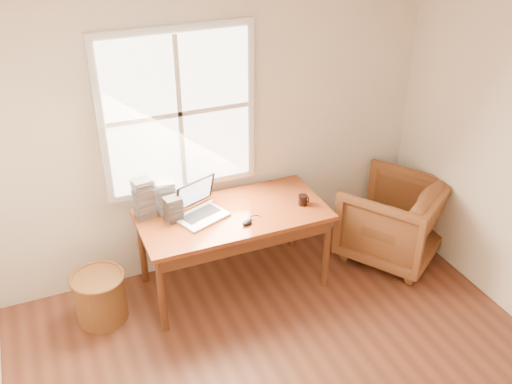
% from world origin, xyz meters
% --- Properties ---
extents(room_shell, '(4.04, 4.54, 2.64)m').
position_xyz_m(room_shell, '(-0.02, 0.16, 1.32)').
color(room_shell, brown).
rests_on(room_shell, ground).
extents(desk, '(1.60, 0.80, 0.04)m').
position_xyz_m(desk, '(0.00, 1.80, 0.73)').
color(desk, brown).
rests_on(desk, room_shell).
extents(armchair, '(1.18, 1.18, 0.79)m').
position_xyz_m(armchair, '(1.54, 1.64, 0.39)').
color(armchair, brown).
rests_on(armchair, room_shell).
extents(wicker_stool, '(0.53, 0.53, 0.42)m').
position_xyz_m(wicker_stool, '(-1.18, 1.80, 0.21)').
color(wicker_stool, brown).
rests_on(wicker_stool, room_shell).
extents(laptop, '(0.47, 0.48, 0.27)m').
position_xyz_m(laptop, '(-0.27, 1.82, 0.88)').
color(laptop, silver).
rests_on(laptop, desk).
extents(mouse, '(0.12, 0.09, 0.03)m').
position_xyz_m(mouse, '(0.04, 1.58, 0.77)').
color(mouse, black).
rests_on(mouse, desk).
extents(coffee_mug, '(0.08, 0.08, 0.09)m').
position_xyz_m(coffee_mug, '(0.61, 1.69, 0.80)').
color(coffee_mug, black).
rests_on(coffee_mug, desk).
extents(cd_stack_a, '(0.15, 0.13, 0.29)m').
position_xyz_m(cd_stack_a, '(-0.51, 2.04, 0.90)').
color(cd_stack_a, '#B5BBC2').
rests_on(cd_stack_a, desk).
extents(cd_stack_b, '(0.15, 0.14, 0.21)m').
position_xyz_m(cd_stack_b, '(-0.49, 1.89, 0.85)').
color(cd_stack_b, '#232327').
rests_on(cd_stack_b, desk).
extents(cd_stack_c, '(0.17, 0.16, 0.35)m').
position_xyz_m(cd_stack_c, '(-0.69, 2.03, 0.92)').
color(cd_stack_c, gray).
rests_on(cd_stack_c, desk).
extents(cd_stack_d, '(0.14, 0.13, 0.16)m').
position_xyz_m(cd_stack_d, '(-0.39, 2.16, 0.83)').
color(cd_stack_d, '#AFB5BB').
rests_on(cd_stack_d, desk).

